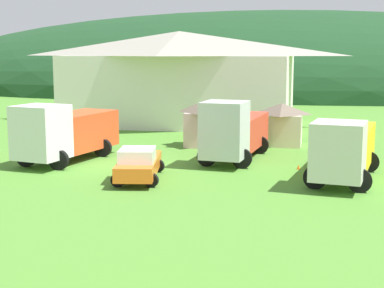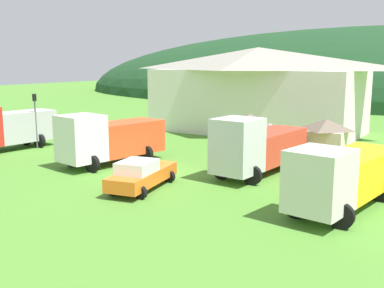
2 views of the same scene
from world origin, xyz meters
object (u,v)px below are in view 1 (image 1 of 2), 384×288
Objects in this scene: depot_building at (180,77)px; play_shed_pink at (205,123)px; heavy_rig_white at (64,131)px; traffic_cone_near_pickup at (298,169)px; tow_truck_silver at (234,131)px; play_shed_cream at (282,124)px; service_pickup_orange at (139,164)px; flatbed_truck_yellow at (344,147)px.

depot_building is 6.60× the size of play_shed_pink.
heavy_rig_white is 13.95× the size of traffic_cone_near_pickup.
play_shed_pink is 5.45m from tow_truck_silver.
play_shed_pink reaches higher than play_shed_cream.
traffic_cone_near_pickup is at bearing 69.51° from tow_truck_silver.
service_pickup_orange is at bearing -26.05° from tow_truck_silver.
depot_building is 24.29m from flatbed_truck_yellow.
depot_building is at bearing -150.26° from tow_truck_silver.
play_shed_cream is 0.35× the size of tow_truck_silver.
tow_truck_silver reaches higher than play_shed_cream.
depot_building is at bearing 112.08° from play_shed_pink.
depot_building is 2.50× the size of tow_truck_silver.
traffic_cone_near_pickup is at bearing -79.38° from play_shed_cream.
depot_building reaches higher than flatbed_truck_yellow.
flatbed_truck_yellow reaches higher than traffic_cone_near_pickup.
service_pickup_orange is (-9.94, -2.20, -0.82)m from flatbed_truck_yellow.
flatbed_truck_yellow is (6.12, -4.09, -0.12)m from tow_truck_silver.
traffic_cone_near_pickup is (6.56, -6.56, -1.61)m from play_shed_pink.
tow_truck_silver is 0.99× the size of flatbed_truck_yellow.
depot_building is 3.85× the size of service_pickup_orange.
tow_truck_silver is at bearing -65.47° from depot_building.
flatbed_truck_yellow is at bearing -56.25° from depot_building.
flatbed_truck_yellow reaches higher than play_shed_pink.
tow_truck_silver is at bearing 154.30° from traffic_cone_near_pickup.
traffic_cone_near_pickup is at bearing -58.03° from depot_building.
depot_building is at bearing -175.84° from heavy_rig_white.
tow_truck_silver reaches higher than traffic_cone_near_pickup.
traffic_cone_near_pickup is (-2.29, 2.24, -1.65)m from flatbed_truck_yellow.
play_shed_cream is at bearing 100.62° from traffic_cone_near_pickup.
heavy_rig_white is at bearing -176.46° from traffic_cone_near_pickup.
service_pickup_orange is (-1.10, -11.01, -0.78)m from play_shed_pink.
traffic_cone_near_pickup is at bearing 104.36° from heavy_rig_white.
play_shed_cream is 0.54× the size of service_pickup_orange.
heavy_rig_white is at bearing -69.06° from tow_truck_silver.
heavy_rig_white reaches higher than flatbed_truck_yellow.
heavy_rig_white reaches higher than play_shed_pink.
heavy_rig_white is 1.43× the size of service_pickup_orange.
heavy_rig_white is (-2.18, -18.67, -2.37)m from depot_building.
play_shed_pink is (4.58, -11.28, -2.55)m from depot_building.
service_pickup_orange is 9.78× the size of traffic_cone_near_pickup.
heavy_rig_white reaches higher than service_pickup_orange.
flatbed_truck_yellow is at bearing -44.86° from play_shed_pink.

